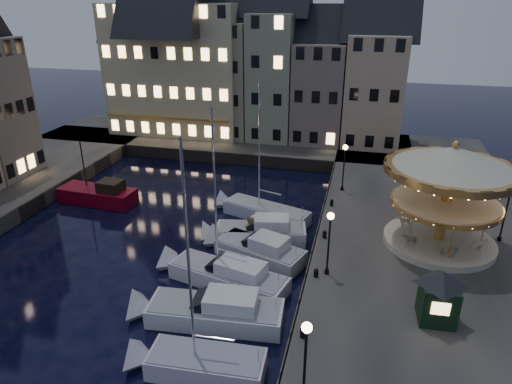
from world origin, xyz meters
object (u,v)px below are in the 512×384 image
(motorboat_f, at_px, (260,211))
(red_fishing_boat, at_px, (99,195))
(carousel, at_px, (450,178))
(motorboat_a, at_px, (195,363))
(bollard_d, at_px, (332,202))
(motorboat_c, at_px, (223,274))
(streetlamp_a, at_px, (305,352))
(bollard_b, at_px, (316,272))
(motorboat_b, at_px, (209,311))
(streetlamp_d, at_px, (507,205))
(motorboat_d, at_px, (255,250))
(ticket_kiosk, at_px, (441,287))
(bollard_a, at_px, (303,332))
(bollard_c, at_px, (325,234))
(streetlamp_b, at_px, (329,235))
(motorboat_e, at_px, (255,232))
(streetlamp_c, at_px, (344,161))

(motorboat_f, xyz_separation_m, red_fishing_boat, (-14.66, -0.56, 0.16))
(carousel, bearing_deg, motorboat_a, -132.66)
(bollard_d, xyz_separation_m, motorboat_c, (-5.87, -10.74, -0.92))
(streetlamp_a, height_order, carousel, carousel)
(bollard_b, distance_m, motorboat_a, 9.21)
(motorboat_b, distance_m, motorboat_c, 3.71)
(bollard_d, height_order, red_fishing_boat, red_fishing_boat)
(motorboat_b, bearing_deg, streetlamp_d, 33.24)
(motorboat_d, distance_m, ticket_kiosk, 12.92)
(bollard_b, bearing_deg, ticket_kiosk, -20.60)
(bollard_a, distance_m, ticket_kiosk, 7.45)
(bollard_c, xyz_separation_m, motorboat_a, (-4.91, -12.72, -1.07))
(motorboat_a, distance_m, red_fishing_boat, 22.90)
(bollard_a, bearing_deg, bollard_b, 90.00)
(bollard_d, bearing_deg, motorboat_a, -105.08)
(streetlamp_b, height_order, streetlamp_d, same)
(motorboat_b, distance_m, carousel, 17.46)
(motorboat_b, distance_m, red_fishing_boat, 19.79)
(streetlamp_b, bearing_deg, ticket_kiosk, -26.43)
(streetlamp_b, xyz_separation_m, ticket_kiosk, (5.99, -2.98, -0.70))
(ticket_kiosk, bearing_deg, carousel, 82.40)
(bollard_c, bearing_deg, streetlamp_d, 11.86)
(bollard_c, xyz_separation_m, carousel, (7.71, 0.98, 4.57))
(motorboat_e, distance_m, motorboat_f, 3.95)
(motorboat_d, relative_size, ticket_kiosk, 2.16)
(streetlamp_a, relative_size, motorboat_e, 0.53)
(motorboat_a, relative_size, motorboat_d, 1.53)
(bollard_d, height_order, ticket_kiosk, ticket_kiosk)
(motorboat_b, height_order, motorboat_e, same)
(motorboat_c, bearing_deg, motorboat_a, -82.66)
(bollard_a, bearing_deg, motorboat_b, 164.26)
(motorboat_d, bearing_deg, motorboat_e, 103.35)
(streetlamp_d, xyz_separation_m, motorboat_d, (-16.54, -4.17, -3.38))
(streetlamp_d, height_order, motorboat_d, streetlamp_d)
(bollard_a, bearing_deg, streetlamp_b, 84.29)
(bollard_a, distance_m, bollard_c, 10.50)
(bollard_b, height_order, motorboat_d, motorboat_d)
(bollard_a, height_order, ticket_kiosk, ticket_kiosk)
(streetlamp_c, height_order, red_fishing_boat, red_fishing_boat)
(bollard_d, distance_m, motorboat_a, 18.90)
(streetlamp_a, height_order, streetlamp_c, same)
(bollard_c, relative_size, motorboat_b, 0.07)
(streetlamp_a, distance_m, bollard_a, 4.71)
(streetlamp_d, bearing_deg, streetlamp_b, -148.22)
(bollard_b, relative_size, motorboat_b, 0.07)
(bollard_a, height_order, red_fishing_boat, red_fishing_boat)
(motorboat_b, xyz_separation_m, motorboat_c, (-0.32, 3.70, 0.03))
(bollard_d, bearing_deg, red_fishing_boat, -176.16)
(motorboat_f, bearing_deg, motorboat_c, -90.70)
(motorboat_a, bearing_deg, motorboat_c, 97.34)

